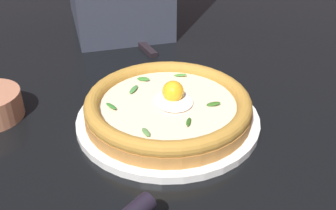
{
  "coord_description": "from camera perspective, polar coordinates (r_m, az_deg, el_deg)",
  "views": [
    {
      "loc": [
        -0.53,
        0.16,
        0.36
      ],
      "look_at": [
        -0.04,
        -0.02,
        0.03
      ],
      "focal_mm": 42.27,
      "sensor_mm": 36.0,
      "label": 1
    }
  ],
  "objects": [
    {
      "name": "pizza_plate",
      "position": [
        0.63,
        -0.0,
        -2.0
      ],
      "size": [
        0.29,
        0.29,
        0.01
      ],
      "primitive_type": "cylinder",
      "color": "white",
      "rests_on": "ground"
    },
    {
      "name": "table_knife",
      "position": [
        0.91,
        -4.06,
        8.9
      ],
      "size": [
        0.22,
        0.05,
        0.01
      ],
      "color": "silver",
      "rests_on": "ground"
    },
    {
      "name": "pizza",
      "position": [
        0.62,
        0.01,
        -0.08
      ],
      "size": [
        0.26,
        0.26,
        0.06
      ],
      "color": "#B87B39",
      "rests_on": "pizza_plate"
    },
    {
      "name": "ground_plane",
      "position": [
        0.67,
        -2.36,
        -1.98
      ],
      "size": [
        2.4,
        2.4,
        0.03
      ],
      "primitive_type": "cube",
      "color": "black",
      "rests_on": "ground"
    }
  ]
}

